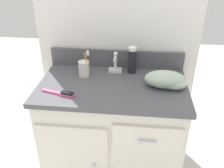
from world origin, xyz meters
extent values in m
cube|color=silver|center=(0.00, 0.32, 1.10)|extent=(1.10, 0.08, 2.20)
cube|color=silver|center=(0.00, 0.00, 0.38)|extent=(0.89, 0.49, 0.77)
cube|color=silver|center=(-0.21, -0.25, 0.34)|extent=(0.43, 0.02, 0.61)
cube|color=silver|center=(0.22, -0.25, 0.60)|extent=(0.39, 0.02, 0.18)
cube|color=silver|center=(0.22, -0.27, 0.60)|extent=(0.10, 0.02, 0.01)
cube|color=#4C4C51|center=(0.00, 0.00, 0.78)|extent=(0.92, 0.53, 0.03)
ellipsoid|color=#46464B|center=(0.00, 0.00, 0.71)|extent=(0.35, 0.31, 0.18)
cylinder|color=silver|center=(0.00, 0.00, 0.62)|extent=(0.03, 0.03, 0.01)
cube|color=#4C4C51|center=(0.00, 0.26, 0.86)|extent=(0.92, 0.02, 0.12)
cube|color=silver|center=(0.00, 0.18, 0.81)|extent=(0.09, 0.06, 0.02)
cylinder|color=silver|center=(0.00, 0.18, 0.86)|extent=(0.02, 0.02, 0.08)
cylinder|color=silver|center=(0.00, 0.15, 0.90)|extent=(0.02, 0.06, 0.02)
sphere|color=silver|center=(0.00, 0.20, 0.92)|extent=(0.03, 0.03, 0.03)
cylinder|color=silver|center=(-0.20, 0.10, 0.85)|extent=(0.07, 0.07, 0.10)
cylinder|color=orange|center=(-0.17, 0.09, 0.88)|extent=(0.03, 0.02, 0.16)
cube|color=white|center=(-0.16, 0.09, 0.96)|extent=(0.02, 0.02, 0.03)
cylinder|color=black|center=(0.11, 0.18, 0.87)|extent=(0.05, 0.05, 0.16)
cylinder|color=white|center=(0.11, 0.18, 0.96)|extent=(0.05, 0.05, 0.02)
cube|color=#C1517F|center=(-0.34, -0.13, 0.80)|extent=(0.13, 0.05, 0.01)
cube|color=#C1517F|center=(-0.24, -0.16, 0.80)|extent=(0.09, 0.05, 0.02)
cube|color=black|center=(-0.24, -0.16, 0.82)|extent=(0.08, 0.05, 0.01)
ellipsoid|color=#A8BCA3|center=(0.31, 0.01, 0.85)|extent=(0.25, 0.15, 0.10)
ellipsoid|color=#B0C6AB|center=(0.37, -0.01, 0.83)|extent=(0.15, 0.10, 0.07)
camera|label=1|loc=(0.14, -1.33, 1.55)|focal=40.00mm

